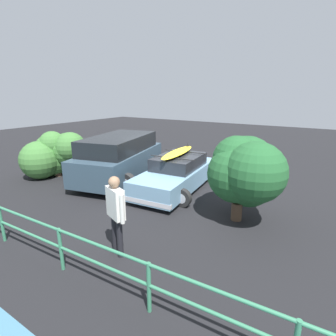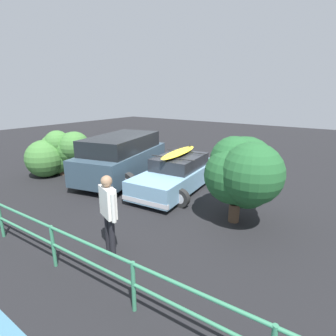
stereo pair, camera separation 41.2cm
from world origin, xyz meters
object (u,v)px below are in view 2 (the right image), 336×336
sedan_car (178,173)px  bush_near_right (59,153)px  suv_car (122,157)px  bush_near_left (242,171)px  person_bystander (108,208)px

sedan_car → bush_near_right: 5.41m
suv_car → bush_near_left: (-5.20, 0.75, 0.48)m
person_bystander → bush_near_right: (6.20, -2.87, -0.13)m
sedan_car → suv_car: (2.49, 0.32, 0.34)m
suv_car → bush_near_left: size_ratio=1.98×
sedan_car → bush_near_right: (5.23, 1.35, 0.35)m
sedan_car → person_bystander: bearing=103.0°
sedan_car → suv_car: 2.53m
suv_car → bush_near_right: size_ratio=1.91×
sedan_car → bush_near_left: bush_near_left is taller
suv_car → person_bystander: (-3.46, 3.91, 0.14)m
suv_car → sedan_car: bearing=-172.8°
person_bystander → bush_near_left: 3.61m
bush_near_right → sedan_car: bearing=-165.5°
person_bystander → bush_near_right: bearing=-24.8°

